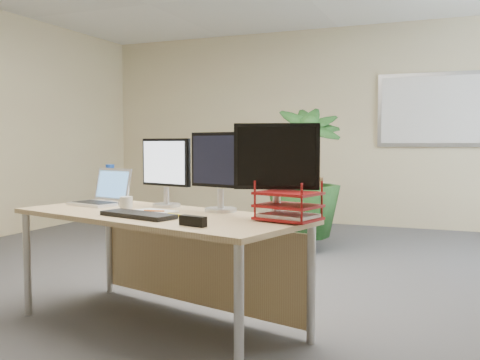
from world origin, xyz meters
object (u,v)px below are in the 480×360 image
at_px(floor_plant, 304,179).
at_px(monitor_left, 166,168).
at_px(laptop, 103,195).
at_px(monitor_right, 220,166).
at_px(desk, 170,235).

distance_m(floor_plant, monitor_left, 2.31).
bearing_deg(laptop, monitor_right, -3.06).
bearing_deg(monitor_left, floor_plant, 82.30).
distance_m(desk, monitor_right, 0.53).
xyz_separation_m(floor_plant, monitor_left, (-0.31, -2.28, 0.21)).
xyz_separation_m(floor_plant, laptop, (-0.78, -2.32, 0.01)).
bearing_deg(monitor_right, floor_plant, 93.17).
bearing_deg(monitor_left, laptop, -174.30).
bearing_deg(floor_plant, monitor_left, -97.70).
relative_size(desk, monitor_right, 4.03).
distance_m(desk, floor_plant, 2.51).
height_order(monitor_left, monitor_right, monitor_right).
bearing_deg(laptop, desk, -15.68).
distance_m(desk, monitor_left, 0.49).
bearing_deg(desk, monitor_left, 124.13).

